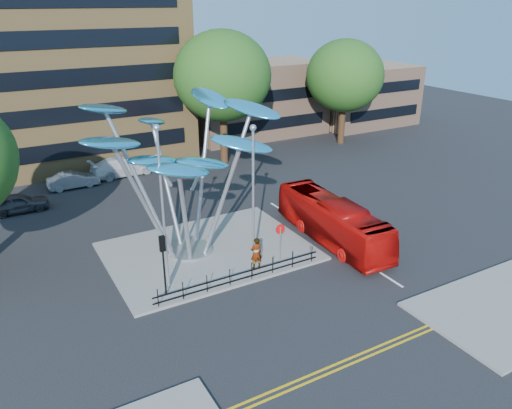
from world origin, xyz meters
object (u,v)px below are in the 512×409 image
street_lamp_right (253,185)px  parked_car_left (18,203)px  pedestrian (256,253)px  tree_far (345,76)px  parked_car_mid (73,180)px  leaf_sculpture (182,144)px  parked_car_right (123,166)px  red_bus (332,221)px  tree_right (222,76)px  traffic_light_island (163,253)px  street_lamp_left (162,194)px  no_entry_sign_island (280,237)px

street_lamp_right → parked_car_left: bearing=125.0°
pedestrian → street_lamp_right: bearing=-87.4°
tree_far → parked_car_mid: tree_far is taller
leaf_sculpture → parked_car_right: 17.42m
leaf_sculpture → red_bus: 10.71m
tree_right → traffic_light_island: (-13.00, -19.50, -5.42)m
pedestrian → street_lamp_left: bearing=-5.2°
leaf_sculpture → traffic_light_island: (-2.93, -4.18, -4.26)m
leaf_sculpture → parked_car_left: bearing=125.1°
tree_right → street_lamp_right: 20.64m
no_entry_sign_island → parked_car_right: no_entry_sign_island is taller
tree_far → parked_car_right: size_ratio=1.90×
tree_right → street_lamp_left: tree_right is taller
leaf_sculpture → street_lamp_right: (2.57, -3.68, -1.78)m
no_entry_sign_island → parked_car_mid: 20.94m
tree_far → red_bus: (-15.40, -18.42, -5.71)m
tree_right → parked_car_right: 11.91m
traffic_light_island → parked_car_mid: (-0.93, 19.37, -1.95)m
tree_right → parked_car_right: bearing=173.9°
street_lamp_right → pedestrian: (-0.01, -0.36, -3.99)m
street_lamp_left → red_bus: bearing=0.4°
tree_right → parked_car_left: bearing=-169.5°
street_lamp_right → pedestrian: street_lamp_right is taller
street_lamp_right → street_lamp_left: bearing=174.3°
tree_far → street_lamp_left: bearing=-145.1°
parked_car_left → parked_car_mid: 5.57m
traffic_light_island → pedestrian: bearing=1.5°
parked_car_left → parked_car_mid: parked_car_left is taller
red_bus → parked_car_mid: red_bus is taller
parked_car_mid → parked_car_left: bearing=124.9°
tree_right → pedestrian: tree_right is taller
street_lamp_left → no_entry_sign_island: street_lamp_left is taller
tree_far → no_entry_sign_island: tree_far is taller
leaf_sculpture → traffic_light_island: leaf_sculpture is taller
traffic_light_island → parked_car_left: bearing=108.6°
leaf_sculpture → tree_far: bearing=32.5°
no_entry_sign_island → red_bus: 4.74m
parked_car_mid → tree_right: bearing=-90.7°
tree_right → parked_car_left: (-18.43, -3.41, -7.32)m
pedestrian → parked_car_mid: (-6.41, 19.23, -0.43)m
tree_far → street_lamp_left: tree_far is taller
red_bus → pedestrian: size_ratio=5.26×
parked_car_mid → red_bus: bearing=-146.8°
street_lamp_left → pedestrian: size_ratio=4.63×
leaf_sculpture → parked_car_left: size_ratio=3.04×
parked_car_mid → pedestrian: bearing=-162.8°
tree_right → parked_car_left: tree_right is taller
tree_right → street_lamp_right: (-7.50, -19.00, -2.94)m
parked_car_left → parked_car_right: parked_car_right is taller
parked_car_mid → parked_car_right: 4.64m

